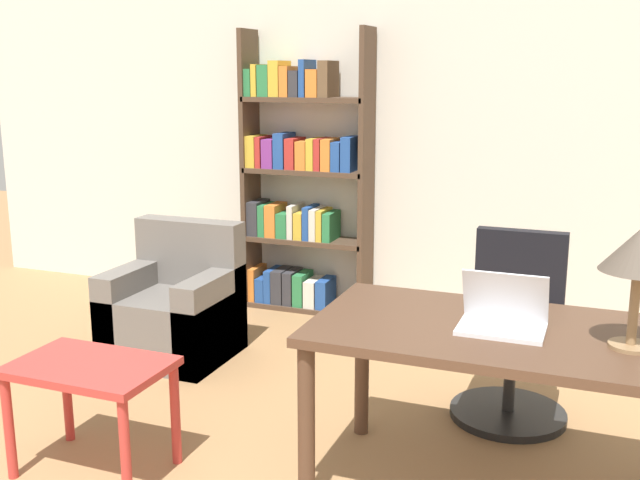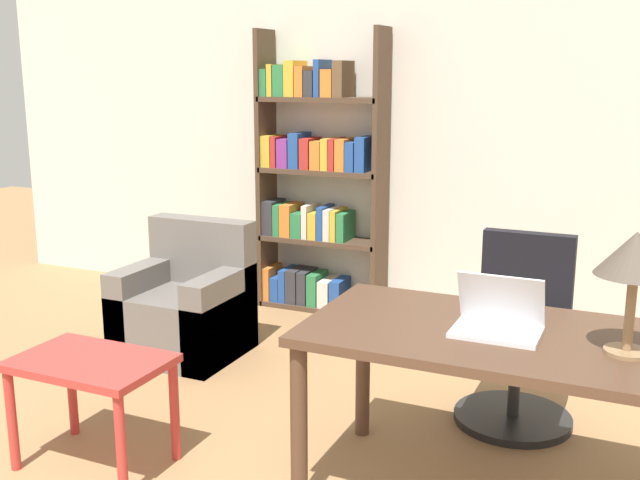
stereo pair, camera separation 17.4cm
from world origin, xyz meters
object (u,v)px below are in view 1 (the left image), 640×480
at_px(office_chair, 513,340).
at_px(side_table_blue, 91,381).
at_px(desk, 495,352).
at_px(laptop, 503,317).
at_px(table_lamp, 639,254).
at_px(bookshelf, 299,187).
at_px(armchair, 175,311).

height_order(office_chair, side_table_blue, office_chair).
xyz_separation_m(desk, laptop, (0.02, -0.01, 0.15)).
height_order(table_lamp, bookshelf, bookshelf).
bearing_deg(desk, bookshelf, 129.70).
bearing_deg(desk, armchair, 156.19).
bearing_deg(armchair, desk, -23.81).
xyz_separation_m(office_chair, side_table_blue, (-1.65, -1.28, 0.03)).
distance_m(office_chair, armchair, 2.08).
bearing_deg(side_table_blue, office_chair, 37.73).
xyz_separation_m(table_lamp, office_chair, (-0.52, 0.90, -0.71)).
bearing_deg(bookshelf, desk, -50.30).
distance_m(office_chair, bookshelf, 2.20).
distance_m(desk, armchair, 2.32).
relative_size(office_chair, bookshelf, 0.46).
height_order(laptop, table_lamp, table_lamp).
bearing_deg(side_table_blue, armchair, 107.56).
distance_m(armchair, bookshelf, 1.39).
bearing_deg(desk, office_chair, 91.43).
xyz_separation_m(desk, office_chair, (-0.02, 0.86, -0.25)).
bearing_deg(desk, table_lamp, -5.12).
bearing_deg(laptop, side_table_blue, -166.46).
bearing_deg(office_chair, desk, -88.57).
xyz_separation_m(desk, armchair, (-2.10, 0.93, -0.36)).
bearing_deg(bookshelf, laptop, -50.07).
distance_m(laptop, table_lamp, 0.56).
relative_size(desk, office_chair, 1.54).
distance_m(office_chair, side_table_blue, 2.09).
xyz_separation_m(laptop, bookshelf, (-1.77, 2.12, 0.12)).
relative_size(table_lamp, office_chair, 0.48).
height_order(office_chair, armchair, office_chair).
xyz_separation_m(desk, table_lamp, (0.50, -0.04, 0.46)).
height_order(office_chair, bookshelf, bookshelf).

